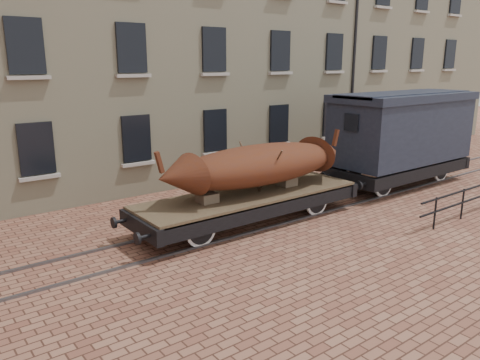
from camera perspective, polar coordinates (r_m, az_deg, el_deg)
ground at (r=15.44m, az=4.40°, el=-4.44°), size 90.00×90.00×0.00m
warehouse_cream at (r=24.57m, az=-6.12°, el=18.96°), size 40.00×10.19×14.00m
rail_track at (r=15.43m, az=4.41°, el=-4.33°), size 30.00×1.52×0.06m
flatcar_wagon at (r=14.51m, az=1.17°, el=-2.37°), size 8.31×2.25×1.25m
iron_boat at (r=14.49m, az=2.41°, el=1.91°), size 7.12×2.07×1.68m
goods_van at (r=19.90m, az=19.20°, el=6.02°), size 7.28×2.65×3.77m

